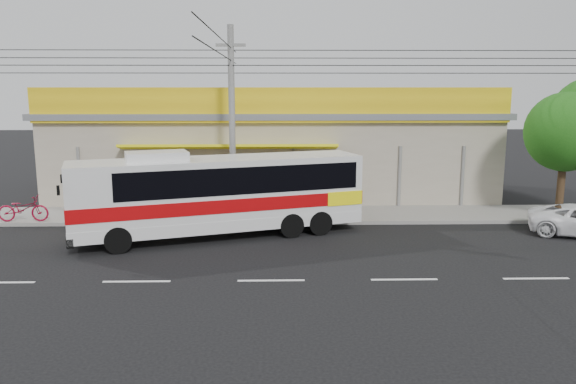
# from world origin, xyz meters

# --- Properties ---
(ground) EXTENTS (120.00, 120.00, 0.00)m
(ground) POSITION_xyz_m (0.00, 0.00, 0.00)
(ground) COLOR black
(ground) RESTS_ON ground
(sidewalk) EXTENTS (30.00, 3.20, 0.15)m
(sidewalk) POSITION_xyz_m (0.00, 6.00, 0.07)
(sidewalk) COLOR gray
(sidewalk) RESTS_ON ground
(lane_markings) EXTENTS (50.00, 0.12, 0.01)m
(lane_markings) POSITION_xyz_m (0.00, -2.50, 0.00)
(lane_markings) COLOR silver
(lane_markings) RESTS_ON ground
(storefront_building) EXTENTS (22.60, 9.20, 5.70)m
(storefront_building) POSITION_xyz_m (-0.01, 11.54, 2.30)
(storefront_building) COLOR gray
(storefront_building) RESTS_ON ground
(coach_bus) EXTENTS (11.18, 5.61, 3.39)m
(coach_bus) POSITION_xyz_m (-1.84, 2.68, 1.81)
(coach_bus) COLOR silver
(coach_bus) RESTS_ON ground
(motorbike_red) EXTENTS (2.10, 0.79, 1.09)m
(motorbike_red) POSITION_xyz_m (-10.44, 4.70, 0.70)
(motorbike_red) COLOR maroon
(motorbike_red) RESTS_ON sidewalk
(motorbike_dark) EXTENTS (1.62, 0.93, 0.94)m
(motorbike_dark) POSITION_xyz_m (-8.53, 7.07, 0.62)
(motorbike_dark) COLOR black
(motorbike_dark) RESTS_ON sidewalk
(utility_pole) EXTENTS (34.00, 14.00, 8.24)m
(utility_pole) POSITION_xyz_m (-1.69, 5.40, 6.79)
(utility_pole) COLOR slate
(utility_pole) RESTS_ON ground
(tree_near) EXTENTS (3.34, 3.34, 5.53)m
(tree_near) POSITION_xyz_m (12.42, 4.75, 3.74)
(tree_near) COLOR #352615
(tree_near) RESTS_ON ground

